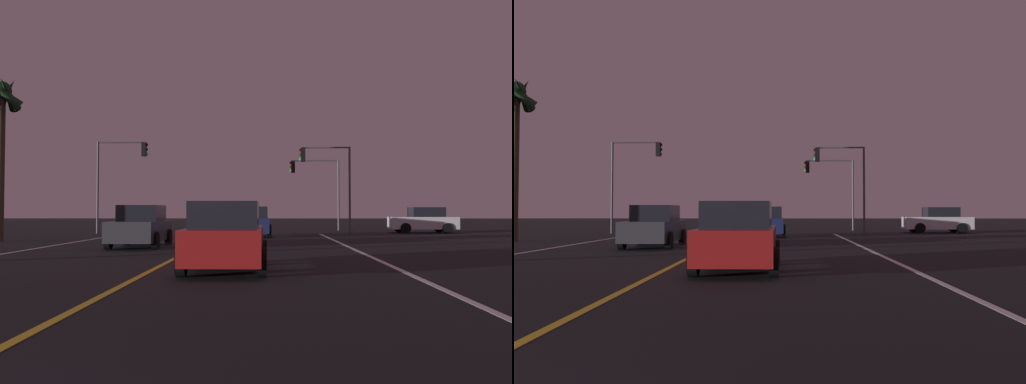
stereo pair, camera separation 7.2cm
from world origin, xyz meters
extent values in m
cube|color=silver|center=(6.17, 13.25, 0.00)|extent=(0.16, 38.50, 0.01)
cube|color=gold|center=(0.00, 13.25, 0.00)|extent=(0.16, 38.50, 0.01)
cylinder|color=black|center=(11.82, 33.54, 0.34)|extent=(0.68, 0.22, 0.68)
cylinder|color=black|center=(11.82, 35.34, 0.34)|extent=(0.68, 0.22, 0.68)
cylinder|color=black|center=(14.52, 33.54, 0.34)|extent=(0.68, 0.22, 0.68)
cylinder|color=black|center=(14.52, 35.34, 0.34)|extent=(0.68, 0.22, 0.68)
cube|color=silver|center=(13.17, 34.44, 0.66)|extent=(4.30, 1.80, 0.80)
cube|color=black|center=(13.42, 34.44, 1.38)|extent=(2.10, 1.60, 0.64)
cube|color=red|center=(15.27, 33.84, 0.76)|extent=(0.08, 0.24, 0.16)
cube|color=red|center=(15.27, 35.04, 0.76)|extent=(0.08, 0.24, 0.16)
cylinder|color=black|center=(1.17, 30.20, 0.34)|extent=(0.22, 0.68, 0.68)
cylinder|color=black|center=(2.97, 30.20, 0.34)|extent=(0.22, 0.68, 0.68)
cylinder|color=black|center=(1.17, 27.50, 0.34)|extent=(0.22, 0.68, 0.68)
cylinder|color=black|center=(2.97, 27.50, 0.34)|extent=(0.22, 0.68, 0.68)
cube|color=navy|center=(2.07, 28.85, 0.66)|extent=(1.80, 4.30, 0.80)
cube|color=black|center=(2.07, 28.60, 1.38)|extent=(1.60, 2.10, 0.64)
cube|color=red|center=(1.47, 26.75, 0.76)|extent=(0.24, 0.08, 0.16)
cube|color=red|center=(2.67, 26.75, 0.76)|extent=(0.24, 0.08, 0.16)
cylinder|color=black|center=(-1.39, 18.82, 0.34)|extent=(0.22, 0.68, 0.68)
cylinder|color=black|center=(-3.19, 18.82, 0.34)|extent=(0.22, 0.68, 0.68)
cylinder|color=black|center=(-1.39, 21.52, 0.34)|extent=(0.22, 0.68, 0.68)
cylinder|color=black|center=(-3.19, 21.52, 0.34)|extent=(0.22, 0.68, 0.68)
cube|color=#38383D|center=(-2.29, 20.17, 0.66)|extent=(1.80, 4.30, 0.80)
cube|color=black|center=(-2.29, 20.42, 1.38)|extent=(1.60, 2.10, 0.64)
cube|color=red|center=(-1.69, 22.27, 0.76)|extent=(0.24, 0.08, 0.16)
cube|color=red|center=(-2.89, 22.27, 0.76)|extent=(0.24, 0.08, 0.16)
cylinder|color=black|center=(0.94, 13.18, 0.34)|extent=(0.22, 0.68, 0.68)
cylinder|color=black|center=(2.74, 13.18, 0.34)|extent=(0.22, 0.68, 0.68)
cylinder|color=black|center=(0.94, 10.48, 0.34)|extent=(0.22, 0.68, 0.68)
cylinder|color=black|center=(2.74, 10.48, 0.34)|extent=(0.22, 0.68, 0.68)
cube|color=maroon|center=(1.84, 11.83, 0.66)|extent=(1.80, 4.30, 0.80)
cube|color=black|center=(1.84, 11.58, 1.38)|extent=(1.60, 2.10, 0.64)
cube|color=red|center=(1.24, 9.73, 0.76)|extent=(0.24, 0.08, 0.16)
cube|color=red|center=(2.44, 9.73, 0.76)|extent=(0.24, 0.08, 0.16)
cylinder|color=#4C4C51|center=(8.13, 33.00, 2.79)|extent=(0.14, 0.14, 5.58)
cylinder|color=#4C4C51|center=(6.64, 33.00, 5.53)|extent=(2.98, 0.10, 0.10)
cube|color=black|center=(5.15, 33.00, 5.08)|extent=(0.28, 0.36, 0.90)
sphere|color=#3A0605|center=(4.99, 33.00, 5.38)|extent=(0.20, 0.20, 0.20)
sphere|color=#3C2706|center=(4.99, 33.00, 5.08)|extent=(0.20, 0.20, 0.20)
sphere|color=#19E059|center=(4.99, 33.00, 4.78)|extent=(0.20, 0.20, 0.20)
cylinder|color=#4C4C51|center=(-8.13, 33.00, 2.98)|extent=(0.14, 0.14, 5.95)
cylinder|color=#4C4C51|center=(-6.63, 33.00, 5.90)|extent=(3.00, 0.10, 0.10)
cube|color=black|center=(-5.13, 33.00, 5.45)|extent=(0.28, 0.36, 0.90)
sphere|color=#3A0605|center=(-4.97, 33.00, 5.75)|extent=(0.20, 0.20, 0.20)
sphere|color=#3C2706|center=(-4.97, 33.00, 5.45)|extent=(0.20, 0.20, 0.20)
sphere|color=#19E059|center=(-4.97, 33.00, 5.15)|extent=(0.20, 0.20, 0.20)
cylinder|color=#4C4C51|center=(8.13, 38.50, 2.63)|extent=(0.14, 0.14, 5.25)
cylinder|color=#4C4C51|center=(6.45, 38.50, 5.20)|extent=(3.37, 0.10, 0.10)
cube|color=black|center=(4.77, 38.50, 4.75)|extent=(0.28, 0.36, 0.90)
sphere|color=#3A0605|center=(4.61, 38.50, 5.05)|extent=(0.20, 0.20, 0.20)
sphere|color=#3C2706|center=(4.61, 38.50, 4.75)|extent=(0.20, 0.20, 0.20)
sphere|color=#19E059|center=(4.61, 38.50, 4.45)|extent=(0.20, 0.20, 0.20)
cylinder|color=#473826|center=(-9.82, 23.68, 3.48)|extent=(0.36, 0.36, 6.96)
sphere|color=#19381E|center=(-9.82, 23.68, 7.21)|extent=(0.90, 0.90, 0.90)
cone|color=#19381E|center=(-9.52, 23.69, 7.06)|extent=(0.59, 1.90, 1.59)
cone|color=#19381E|center=(-9.78, 23.98, 7.06)|extent=(1.44, 0.73, 1.75)
cone|color=#19381E|center=(-10.04, 23.88, 7.06)|extent=(1.48, 1.54, 1.47)
cone|color=#19381E|center=(-9.66, 23.43, 7.06)|extent=(1.87, 1.44, 1.62)
camera|label=1|loc=(2.88, -1.53, 1.48)|focal=37.77mm
camera|label=2|loc=(2.95, -1.53, 1.48)|focal=37.77mm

